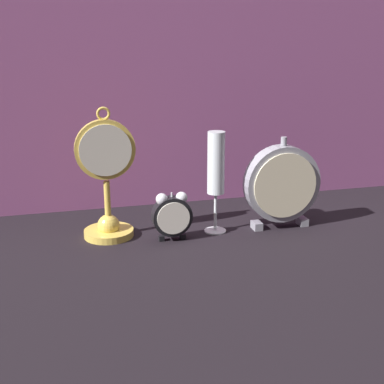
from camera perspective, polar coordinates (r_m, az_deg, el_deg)
ground_plane at (r=1.17m, az=1.01°, el=-5.85°), size 4.00×4.00×0.00m
fabric_backdrop_drape at (r=1.40m, az=-2.60°, el=9.99°), size 1.67×0.01×0.57m
pocket_watch_on_stand at (r=1.20m, az=-9.07°, el=0.36°), size 0.13×0.11×0.29m
alarm_clock_twin_bell at (r=1.18m, az=-2.15°, el=-2.38°), size 0.09×0.03×0.11m
mantel_clock_silver at (r=1.26m, az=9.57°, el=0.83°), size 0.18×0.04×0.22m
champagne_flute at (r=1.21m, az=2.57°, el=2.37°), size 0.05×0.05×0.24m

